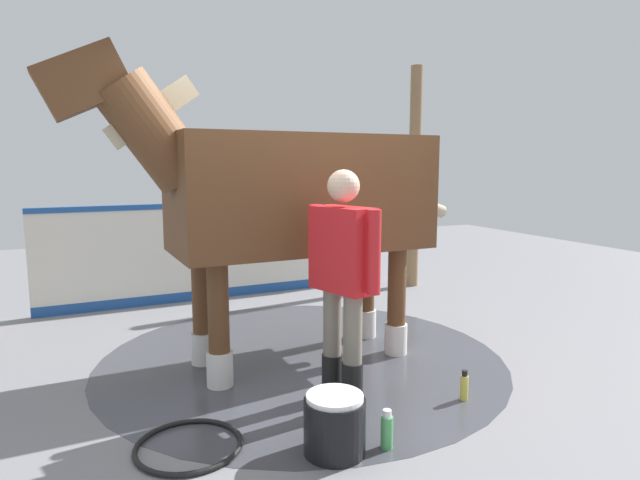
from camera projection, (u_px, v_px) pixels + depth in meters
name	position (u px, v px, depth m)	size (l,w,h in m)	color
ground_plane	(308.00, 368.00, 4.46)	(16.00, 16.00, 0.02)	gray
wet_patch	(302.00, 358.00, 4.65)	(3.47, 3.47, 0.00)	#42444C
barrier_wall	(223.00, 253.00, 6.72)	(0.31, 4.34, 1.21)	silver
roof_post_far	(414.00, 178.00, 7.24)	(0.16, 0.16, 2.96)	olive
horse	(288.00, 195.00, 4.40)	(1.05, 3.46, 2.51)	brown
handler	(343.00, 272.00, 3.65)	(0.64, 0.35, 1.64)	black
wash_bucket	(335.00, 424.00, 3.11)	(0.36, 0.36, 0.36)	black
bottle_shampoo	(464.00, 386.00, 3.82)	(0.06, 0.06, 0.22)	#D8CC4C
bottle_spray	(387.00, 431.00, 3.16)	(0.07, 0.07, 0.24)	#4CA559
hose_coil	(189.00, 445.00, 3.18)	(0.65, 0.65, 0.03)	black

